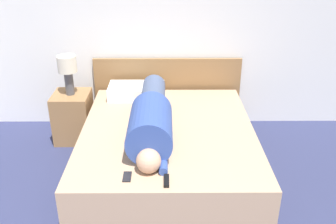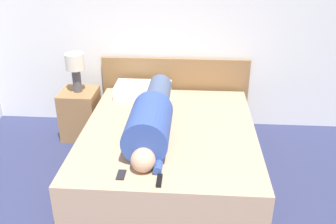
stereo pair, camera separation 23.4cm
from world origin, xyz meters
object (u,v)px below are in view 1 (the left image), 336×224
at_px(person_lying, 151,118).
at_px(bed, 168,150).
at_px(table_lamp, 67,69).
at_px(cell_phone, 127,177).
at_px(tv_remote, 167,181).
at_px(pillow_near_headboard, 137,91).
at_px(nightstand, 73,117).

bearing_deg(person_lying, bed, 33.07).
bearing_deg(table_lamp, cell_phone, -62.62).
distance_m(tv_remote, cell_phone, 0.31).
bearing_deg(table_lamp, bed, -32.16).
bearing_deg(person_lying, tv_remote, -79.68).
distance_m(bed, pillow_near_headboard, 0.92).
bearing_deg(bed, cell_phone, -111.73).
bearing_deg(cell_phone, tv_remote, -11.55).
bearing_deg(cell_phone, bed, 68.27).
bearing_deg(pillow_near_headboard, tv_remote, -78.36).
bearing_deg(pillow_near_headboard, table_lamp, -172.37).
height_order(pillow_near_headboard, tv_remote, pillow_near_headboard).
height_order(nightstand, cell_phone, nightstand).
relative_size(table_lamp, pillow_near_headboard, 0.70).
xyz_separation_m(table_lamp, person_lying, (0.94, -0.79, -0.21)).
bearing_deg(person_lying, nightstand, 139.98).
distance_m(person_lying, cell_phone, 0.74).
bearing_deg(bed, table_lamp, 147.84).
bearing_deg(cell_phone, table_lamp, 117.38).
distance_m(table_lamp, person_lying, 1.25).
bearing_deg(bed, pillow_near_headboard, 114.34).
distance_m(table_lamp, pillow_near_headboard, 0.81).
bearing_deg(person_lying, pillow_near_headboard, 102.77).
bearing_deg(pillow_near_headboard, bed, -65.66).
bearing_deg(tv_remote, nightstand, 124.74).
bearing_deg(cell_phone, pillow_near_headboard, 91.26).
height_order(nightstand, person_lying, person_lying).
height_order(person_lying, tv_remote, person_lying).
distance_m(pillow_near_headboard, tv_remote, 1.69).
height_order(bed, cell_phone, cell_phone).
xyz_separation_m(bed, cell_phone, (-0.32, -0.81, 0.25)).
xyz_separation_m(nightstand, cell_phone, (0.77, -1.50, 0.21)).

